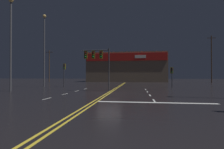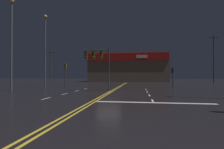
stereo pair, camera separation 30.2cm
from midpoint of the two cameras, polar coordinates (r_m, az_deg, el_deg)
ground_plane at (r=18.85m, az=-0.67°, el=-6.02°), size 200.00×200.00×0.00m
road_markings at (r=17.68m, az=1.05°, el=-6.37°), size 12.45×60.00×0.01m
traffic_signal_median at (r=21.64m, az=-4.52°, el=5.50°), size 3.47×0.36×5.24m
traffic_signal_corner_northwest at (r=30.38m, az=-14.82°, el=1.51°), size 0.42×0.36×3.91m
traffic_signal_corner_northeast at (r=28.64m, az=19.49°, el=0.58°), size 0.42×0.36×3.19m
streetlight_near_left at (r=24.75m, az=-29.64°, el=11.64°), size 0.56×0.56×11.22m
streetlight_median_approach at (r=31.74m, az=-20.67°, el=9.79°), size 0.56×0.56×12.10m
building_backdrop at (r=56.50m, az=5.46°, el=2.26°), size 24.24×10.23×9.07m
utility_pole_row at (r=49.28m, az=8.43°, el=4.14°), size 47.70×0.26×12.50m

